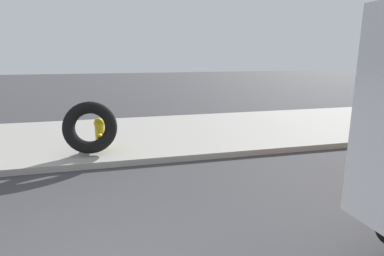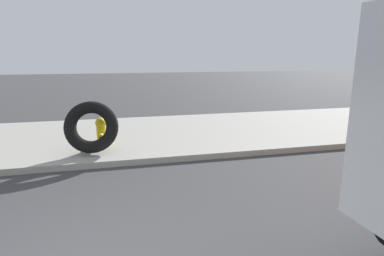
% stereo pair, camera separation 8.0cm
% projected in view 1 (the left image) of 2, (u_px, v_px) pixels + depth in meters
% --- Properties ---
extents(sidewalk_curb, '(36.00, 5.00, 0.15)m').
position_uv_depth(sidewalk_curb, '(93.00, 138.00, 9.44)').
color(sidewalk_curb, '#99968E').
rests_on(sidewalk_curb, ground).
extents(fire_hydrant, '(0.27, 0.61, 0.77)m').
position_uv_depth(fire_hydrant, '(100.00, 132.00, 8.17)').
color(fire_hydrant, yellow).
rests_on(fire_hydrant, sidewalk_curb).
extents(loose_tire, '(1.28, 0.78, 1.29)m').
position_uv_depth(loose_tire, '(90.00, 127.00, 7.66)').
color(loose_tire, black).
rests_on(loose_tire, sidewalk_curb).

